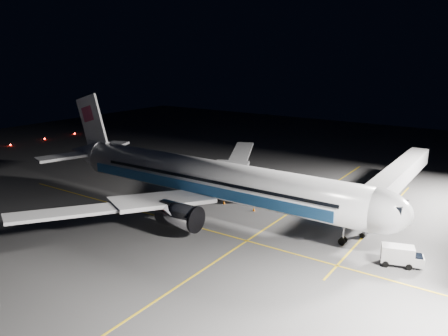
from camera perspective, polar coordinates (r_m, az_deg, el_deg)
The scene contains 11 objects.
ground at distance 66.73m, azimuth -1.65°, elevation -5.74°, with size 200.00×200.00×0.00m, color #4C4C4F.
guide_line_main at distance 61.77m, azimuth 5.94°, elevation -7.55°, with size 0.25×80.00×0.01m, color gold.
guide_line_cross at distance 62.31m, azimuth -4.92°, elevation -7.32°, with size 70.00×0.25×0.01m, color gold.
guide_line_side at distance 66.52m, azimuth 19.35°, elevation -6.68°, with size 0.25×40.00×0.01m, color gold.
airliner at distance 65.71m, azimuth -2.45°, elevation -1.34°, with size 61.48×54.22×16.64m.
jet_bridge at distance 72.60m, azimuth 21.36°, elevation -1.27°, with size 3.60×34.40×6.30m.
service_truck at distance 54.16m, azimuth 22.16°, elevation -10.53°, with size 4.87×3.12×2.33m.
baggage_tug at distance 77.83m, azimuth 0.04°, elevation -2.13°, with size 2.68×2.39×1.63m.
safety_cone_a at distance 74.76m, azimuth 6.13°, elevation -3.27°, with size 0.44×0.44×0.66m, color orange.
safety_cone_b at distance 67.13m, azimuth 3.93°, elevation -5.37°, with size 0.40×0.40×0.61m, color orange.
safety_cone_c at distance 69.93m, azimuth 0.00°, elevation -4.51°, with size 0.39×0.39×0.58m, color orange.
Camera 1 is at (36.84, -50.48, 23.41)m, focal length 35.00 mm.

